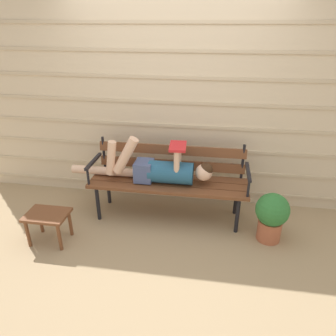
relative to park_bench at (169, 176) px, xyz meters
The scene contains 6 objects.
ground_plane 0.56m from the park_bench, 90.00° to the right, with size 12.00×12.00×0.00m, color tan.
house_siding 0.88m from the park_bench, 90.00° to the left, with size 5.36×0.08×2.56m.
park_bench is the anchor object (origin of this frame).
reclining_person 0.18m from the park_bench, 147.04° to the right, with size 1.68×0.26×0.56m.
footstool 1.39m from the park_bench, 148.41° to the right, with size 0.44×0.31×0.34m.
potted_plant 1.20m from the park_bench, 16.15° to the right, with size 0.35×0.35×0.55m.
Camera 1 is at (0.49, -2.94, 2.16)m, focal length 33.28 mm.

